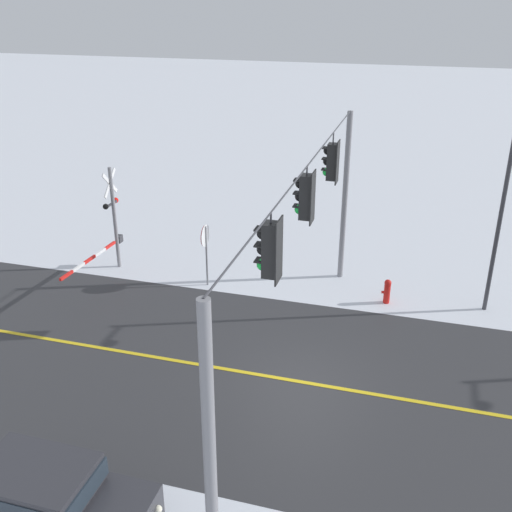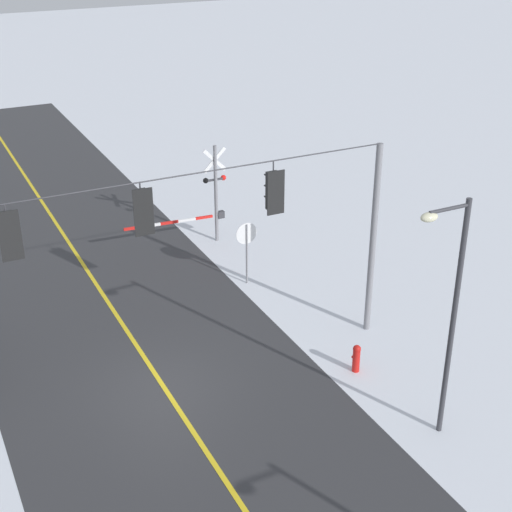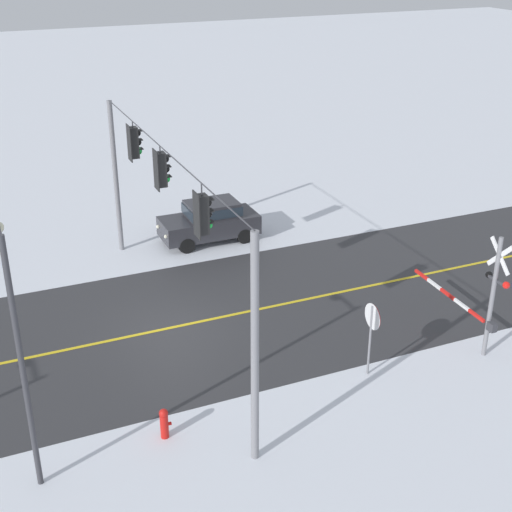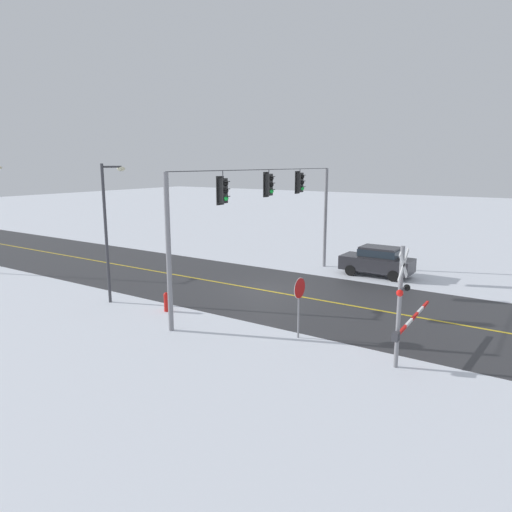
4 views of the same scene
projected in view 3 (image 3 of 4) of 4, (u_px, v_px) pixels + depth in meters
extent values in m
plane|color=silver|center=(172.00, 328.00, 23.99)|extent=(160.00, 160.00, 0.00)
cylinder|color=gray|center=(255.00, 352.00, 16.86)|extent=(0.20, 0.20, 6.20)
cylinder|color=gray|center=(116.00, 178.00, 28.53)|extent=(0.20, 0.20, 6.20)
cylinder|color=#38383D|center=(162.00, 148.00, 21.40)|extent=(14.00, 0.04, 0.04)
cylinder|color=#38383D|center=(202.00, 189.00, 18.53)|extent=(0.04, 0.04, 0.33)
cube|color=black|center=(202.00, 214.00, 18.83)|extent=(0.34, 0.28, 1.08)
cube|color=black|center=(197.00, 215.00, 18.77)|extent=(0.52, 0.03, 1.26)
sphere|color=black|center=(207.00, 202.00, 18.75)|extent=(0.24, 0.24, 0.24)
cube|color=black|center=(210.00, 199.00, 18.74)|extent=(0.26, 0.16, 0.03)
sphere|color=black|center=(208.00, 214.00, 18.88)|extent=(0.24, 0.24, 0.24)
cube|color=black|center=(210.00, 210.00, 18.87)|extent=(0.26, 0.16, 0.03)
sphere|color=green|center=(208.00, 225.00, 19.02)|extent=(0.24, 0.24, 0.24)
cube|color=black|center=(211.00, 222.00, 19.01)|extent=(0.26, 0.16, 0.03)
cylinder|color=#38383D|center=(160.00, 149.00, 21.65)|extent=(0.04, 0.04, 0.21)
cube|color=black|center=(161.00, 170.00, 21.92)|extent=(0.34, 0.28, 1.08)
cube|color=black|center=(156.00, 170.00, 21.86)|extent=(0.52, 0.03, 1.26)
sphere|color=black|center=(165.00, 159.00, 21.84)|extent=(0.24, 0.24, 0.24)
cube|color=black|center=(167.00, 156.00, 21.83)|extent=(0.26, 0.16, 0.03)
sphere|color=black|center=(166.00, 169.00, 21.97)|extent=(0.24, 0.24, 0.24)
cube|color=black|center=(168.00, 166.00, 21.96)|extent=(0.26, 0.16, 0.03)
sphere|color=green|center=(166.00, 179.00, 22.11)|extent=(0.24, 0.24, 0.24)
cube|color=black|center=(168.00, 176.00, 22.10)|extent=(0.26, 0.16, 0.03)
cylinder|color=#38383D|center=(132.00, 124.00, 24.38)|extent=(0.04, 0.04, 0.21)
cube|color=black|center=(134.00, 143.00, 24.65)|extent=(0.34, 0.28, 1.08)
cube|color=black|center=(129.00, 143.00, 24.59)|extent=(0.52, 0.03, 1.26)
sphere|color=black|center=(137.00, 133.00, 24.57)|extent=(0.24, 0.24, 0.24)
cube|color=black|center=(139.00, 130.00, 24.56)|extent=(0.26, 0.16, 0.03)
sphere|color=black|center=(138.00, 142.00, 24.70)|extent=(0.24, 0.24, 0.24)
cube|color=black|center=(140.00, 140.00, 24.69)|extent=(0.26, 0.16, 0.03)
sphere|color=green|center=(139.00, 151.00, 24.84)|extent=(0.24, 0.24, 0.24)
cube|color=black|center=(141.00, 149.00, 24.83)|extent=(0.26, 0.16, 0.03)
cylinder|color=gray|center=(370.00, 341.00, 21.06)|extent=(0.07, 0.07, 2.30)
cylinder|color=#B71414|center=(373.00, 317.00, 20.74)|extent=(0.76, 0.03, 0.76)
cylinder|color=white|center=(372.00, 317.00, 20.73)|extent=(0.80, 0.02, 0.80)
cylinder|color=gray|center=(492.00, 298.00, 21.66)|extent=(0.14, 0.14, 4.00)
cube|color=white|center=(500.00, 256.00, 21.09)|extent=(0.98, 0.04, 0.98)
cube|color=white|center=(500.00, 256.00, 21.09)|extent=(0.98, 0.04, 0.98)
cube|color=#38383D|center=(496.00, 280.00, 21.42)|extent=(0.80, 0.06, 0.08)
sphere|color=red|center=(506.00, 285.00, 21.13)|extent=(0.22, 0.22, 0.22)
sphere|color=black|center=(489.00, 275.00, 21.76)|extent=(0.22, 0.22, 0.22)
cube|color=red|center=(476.00, 316.00, 22.48)|extent=(0.74, 0.08, 0.13)
cube|color=white|center=(462.00, 305.00, 23.08)|extent=(0.74, 0.08, 0.13)
cube|color=red|center=(448.00, 294.00, 23.68)|extent=(0.74, 0.08, 0.13)
cube|color=white|center=(434.00, 284.00, 24.28)|extent=(0.74, 0.08, 0.13)
cube|color=red|center=(422.00, 275.00, 24.88)|extent=(0.74, 0.08, 0.13)
cube|color=#38383D|center=(492.00, 327.00, 21.88)|extent=(0.28, 0.20, 0.28)
cube|color=#2D2D33|center=(209.00, 225.00, 30.34)|extent=(1.77, 4.10, 0.80)
cube|color=#2D2D33|center=(212.00, 209.00, 30.10)|extent=(1.50, 2.13, 0.64)
cube|color=#232D38|center=(212.00, 209.00, 30.10)|extent=(1.53, 2.22, 0.40)
sphere|color=#EFEACC|center=(166.00, 237.00, 29.09)|extent=(0.16, 0.16, 0.16)
sphere|color=#EFEACC|center=(158.00, 227.00, 30.04)|extent=(0.16, 0.16, 0.16)
cylinder|color=black|center=(187.00, 246.00, 29.38)|extent=(0.22, 0.64, 0.64)
cylinder|color=black|center=(175.00, 232.00, 30.71)|extent=(0.22, 0.64, 0.64)
cylinder|color=black|center=(244.00, 236.00, 30.30)|extent=(0.22, 0.64, 0.64)
cylinder|color=black|center=(230.00, 223.00, 31.63)|extent=(0.22, 0.64, 0.64)
cylinder|color=#38383D|center=(23.00, 369.00, 15.95)|extent=(0.14, 0.14, 6.50)
cylinder|color=red|center=(164.00, 426.00, 18.72)|extent=(0.22, 0.22, 0.70)
sphere|color=red|center=(164.00, 413.00, 18.55)|extent=(0.24, 0.24, 0.24)
cylinder|color=red|center=(169.00, 424.00, 18.75)|extent=(0.09, 0.10, 0.09)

